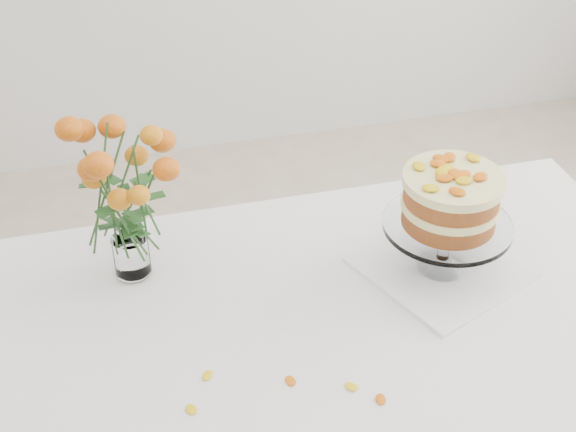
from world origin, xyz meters
name	(u,v)px	position (x,y,z in m)	size (l,w,h in m)	color
table	(337,362)	(0.00, 0.00, 0.67)	(1.43, 0.93, 0.76)	tan
napkin	(441,268)	(0.26, 0.12, 0.76)	(0.29, 0.29, 0.01)	white
cake_stand	(450,205)	(0.26, 0.12, 0.92)	(0.26, 0.26, 0.23)	white
rose_vase	(121,186)	(-0.36, 0.27, 0.97)	(0.25, 0.25, 0.37)	white
stray_petal_a	(290,381)	(-0.12, -0.10, 0.76)	(0.03, 0.02, 0.00)	yellow
stray_petal_b	(351,387)	(-0.02, -0.14, 0.76)	(0.03, 0.02, 0.00)	yellow
stray_petal_c	(381,399)	(0.02, -0.18, 0.76)	(0.03, 0.02, 0.00)	yellow
stray_petal_d	(207,375)	(-0.26, -0.05, 0.76)	(0.03, 0.02, 0.00)	yellow
stray_petal_e	(191,410)	(-0.30, -0.12, 0.76)	(0.03, 0.02, 0.00)	yellow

